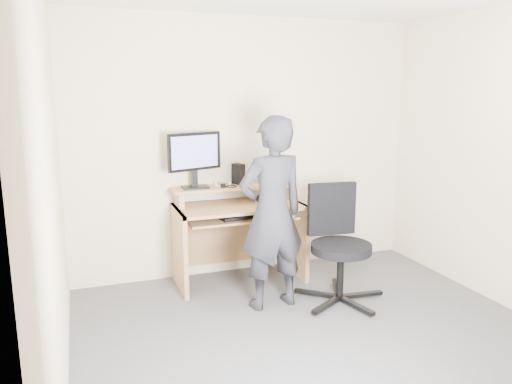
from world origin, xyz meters
TOP-DOWN VIEW (x-y plane):
  - ground at (0.00, 0.00)m, footprint 3.50×3.50m
  - back_wall at (0.00, 1.75)m, footprint 3.50×0.02m
  - desk at (-0.20, 1.53)m, footprint 1.20×0.60m
  - monitor at (-0.58, 1.59)m, footprint 0.53×0.21m
  - external_drive at (-0.14, 1.65)m, footprint 0.11×0.15m
  - travel_mug at (0.01, 1.63)m, footprint 0.09×0.09m
  - smartphone at (0.16, 1.59)m, footprint 0.07×0.13m
  - charger at (-0.33, 1.53)m, footprint 0.05×0.05m
  - headphones at (-0.30, 1.66)m, footprint 0.17×0.17m
  - keyboard at (-0.19, 1.36)m, footprint 0.48×0.25m
  - mouse at (0.05, 1.35)m, footprint 0.10×0.07m
  - office_chair at (0.47, 0.76)m, footprint 0.77×0.78m
  - person at (-0.12, 0.81)m, footprint 0.63×0.46m

SIDE VIEW (x-z plane):
  - ground at x=0.00m, z-range 0.00..0.00m
  - office_chair at x=0.47m, z-range 0.05..1.03m
  - desk at x=-0.20m, z-range 0.09..1.00m
  - keyboard at x=-0.19m, z-range 0.65..0.68m
  - mouse at x=0.05m, z-range 0.75..0.79m
  - person at x=-0.12m, z-range 0.00..1.62m
  - smartphone at x=0.16m, z-range 0.91..0.92m
  - headphones at x=-0.30m, z-range 0.89..0.95m
  - charger at x=-0.33m, z-range 0.91..0.94m
  - travel_mug at x=0.01m, z-range 0.91..1.07m
  - external_drive at x=-0.14m, z-range 0.91..1.11m
  - monitor at x=-0.58m, z-range 0.96..1.48m
  - back_wall at x=0.00m, z-range 0.00..2.50m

